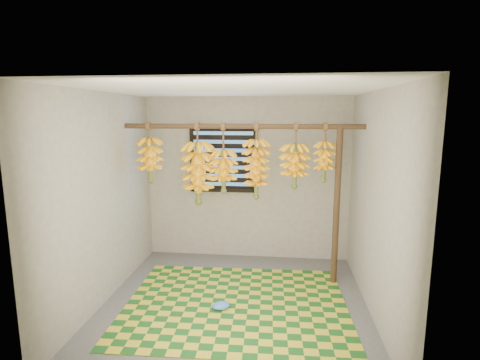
# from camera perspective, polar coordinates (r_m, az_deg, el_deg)

# --- Properties ---
(floor) EXTENTS (3.00, 3.00, 0.01)m
(floor) POSITION_cam_1_polar(r_m,az_deg,el_deg) (4.53, -0.82, -18.40)
(floor) COLOR #4E4E4E
(floor) RESTS_ON ground
(ceiling) EXTENTS (3.00, 3.00, 0.01)m
(ceiling) POSITION_cam_1_polar(r_m,az_deg,el_deg) (3.99, -0.91, 13.69)
(ceiling) COLOR silver
(ceiling) RESTS_ON wall_back
(wall_back) EXTENTS (3.00, 0.01, 2.40)m
(wall_back) POSITION_cam_1_polar(r_m,az_deg,el_deg) (5.56, 1.10, 0.16)
(wall_back) COLOR gray
(wall_back) RESTS_ON floor
(wall_left) EXTENTS (0.01, 3.00, 2.40)m
(wall_left) POSITION_cam_1_polar(r_m,az_deg,el_deg) (4.53, -20.11, -2.69)
(wall_left) COLOR gray
(wall_left) RESTS_ON floor
(wall_right) EXTENTS (0.01, 3.00, 2.40)m
(wall_right) POSITION_cam_1_polar(r_m,az_deg,el_deg) (4.18, 20.09, -3.72)
(wall_right) COLOR gray
(wall_right) RESTS_ON floor
(window) EXTENTS (1.00, 0.04, 1.00)m
(window) POSITION_cam_1_polar(r_m,az_deg,el_deg) (5.53, -2.53, 3.25)
(window) COLOR black
(window) RESTS_ON wall_back
(hanging_pole) EXTENTS (3.00, 0.06, 0.06)m
(hanging_pole) POSITION_cam_1_polar(r_m,az_deg,el_deg) (4.68, 0.21, 8.18)
(hanging_pole) COLOR #47301C
(hanging_pole) RESTS_ON wall_left
(support_post) EXTENTS (0.08, 0.08, 2.00)m
(support_post) POSITION_cam_1_polar(r_m,az_deg,el_deg) (4.84, 14.51, -4.05)
(support_post) COLOR #47301C
(support_post) RESTS_ON floor
(woven_mat) EXTENTS (2.56, 2.08, 0.01)m
(woven_mat) POSITION_cam_1_polar(r_m,az_deg,el_deg) (4.51, -0.60, -18.36)
(woven_mat) COLOR #175119
(woven_mat) RESTS_ON floor
(plastic_bag) EXTENTS (0.24, 0.21, 0.08)m
(plastic_bag) POSITION_cam_1_polar(r_m,az_deg,el_deg) (4.39, -2.93, -18.57)
(plastic_bag) COLOR #3B75DD
(plastic_bag) RESTS_ON woven_mat
(banana_bunch_a) EXTENTS (0.30, 0.30, 0.77)m
(banana_bunch_a) POSITION_cam_1_polar(r_m,az_deg,el_deg) (4.98, -13.55, 3.01)
(banana_bunch_a) COLOR brown
(banana_bunch_a) RESTS_ON hanging_pole
(banana_bunch_b) EXTENTS (0.38, 0.38, 1.04)m
(banana_bunch_b) POSITION_cam_1_polar(r_m,az_deg,el_deg) (4.83, -6.40, 1.06)
(banana_bunch_b) COLOR brown
(banana_bunch_b) RESTS_ON hanging_pole
(banana_bunch_c) EXTENTS (0.33, 0.33, 0.89)m
(banana_bunch_c) POSITION_cam_1_polar(r_m,az_deg,el_deg) (4.76, -2.51, 1.36)
(banana_bunch_c) COLOR brown
(banana_bunch_c) RESTS_ON hanging_pole
(banana_bunch_d) EXTENTS (0.33, 0.33, 0.96)m
(banana_bunch_d) POSITION_cam_1_polar(r_m,az_deg,el_deg) (4.71, 2.50, 1.71)
(banana_bunch_d) COLOR brown
(banana_bunch_d) RESTS_ON hanging_pole
(banana_bunch_e) EXTENTS (0.36, 0.36, 0.82)m
(banana_bunch_e) POSITION_cam_1_polar(r_m,az_deg,el_deg) (4.70, 8.36, 2.13)
(banana_bunch_e) COLOR brown
(banana_bunch_e) RESTS_ON hanging_pole
(banana_bunch_f) EXTENTS (0.25, 0.25, 0.73)m
(banana_bunch_f) POSITION_cam_1_polar(r_m,az_deg,el_deg) (4.71, 12.70, 2.83)
(banana_bunch_f) COLOR brown
(banana_bunch_f) RESTS_ON hanging_pole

